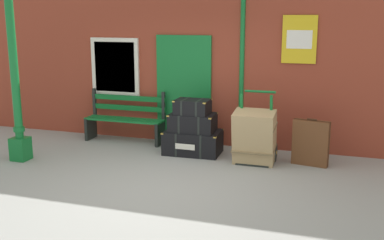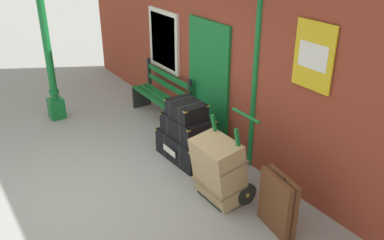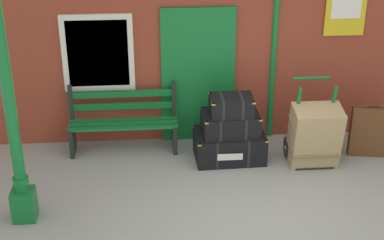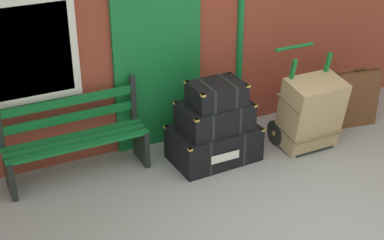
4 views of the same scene
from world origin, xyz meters
name	(u,v)px [view 2 (image 2 of 4)]	position (x,y,z in m)	size (l,w,h in m)	color
ground_plane	(89,194)	(0.00, 0.00, 0.00)	(60.00, 60.00, 0.00)	gray
brick_facade	(235,56)	(-0.02, 2.60, 1.60)	(10.40, 0.35, 3.20)	brown
lamp_post	(50,63)	(-2.80, 0.44, 1.13)	(0.28, 0.28, 2.98)	#146B2D
platform_bench	(162,97)	(-1.62, 2.16, 0.44)	(1.60, 0.43, 1.01)	#146B2D
steamer_trunk_base	(188,146)	(-0.08, 1.75, 0.21)	(1.03, 0.69, 0.43)	black
steamer_trunk_middle	(188,126)	(-0.08, 1.74, 0.58)	(0.83, 0.58, 0.33)	black
steamer_trunk_top	(186,110)	(-0.08, 1.71, 0.87)	(0.61, 0.45, 0.27)	black
porters_trolley	(228,178)	(1.09, 1.65, 0.27)	(0.71, 0.61, 1.20)	black
large_brown_trunk	(219,170)	(1.09, 1.48, 0.47)	(0.70, 0.57, 0.94)	tan
suitcase_tan	(278,203)	(2.00, 1.71, 0.38)	(0.61, 0.27, 0.80)	brown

